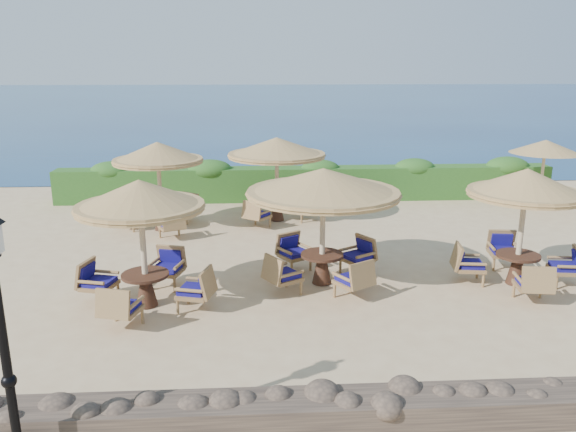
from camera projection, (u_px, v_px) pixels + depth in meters
The scene contains 11 objects.
ground at pixel (332, 268), 13.76m from camera, with size 120.00×120.00×0.00m, color tan.
sea at pixel (267, 99), 81.22m from camera, with size 160.00×160.00×0.00m, color navy.
hedge at pixel (306, 184), 20.55m from camera, with size 18.00×0.90×1.20m, color #204D18.
stone_wall at pixel (393, 409), 7.73m from camera, with size 15.00×0.65×0.44m, color brown.
lamp_post at pixel (5, 354), 6.53m from camera, with size 0.44×0.44×3.31m.
extra_parasol at pixel (545, 147), 18.65m from camera, with size 2.30×2.30×2.41m.
cafe_set_0 at pixel (142, 224), 11.13m from camera, with size 2.89×2.89×2.65m.
cafe_set_1 at pixel (323, 200), 12.27m from camera, with size 3.41×3.41×2.65m.
cafe_set_2 at pixel (523, 210), 12.30m from camera, with size 2.87×2.87×2.65m.
cafe_set_3 at pixel (159, 168), 16.43m from camera, with size 2.75×2.76×2.65m.
cafe_set_4 at pixel (277, 159), 17.42m from camera, with size 3.07×3.07×2.65m.
Camera 1 is at (-1.85, -12.87, 4.82)m, focal length 35.00 mm.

